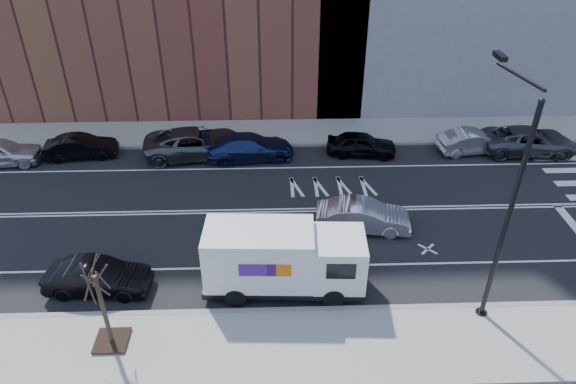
{
  "coord_description": "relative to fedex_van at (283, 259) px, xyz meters",
  "views": [
    {
      "loc": [
        -0.97,
        -21.37,
        14.92
      ],
      "look_at": [
        -0.31,
        -0.45,
        1.4
      ],
      "focal_mm": 32.0,
      "sensor_mm": 36.0,
      "label": 1
    }
  ],
  "objects": [
    {
      "name": "ground",
      "position": [
        0.68,
        5.6,
        -1.55
      ],
      "size": [
        120.0,
        120.0,
        0.0
      ],
      "primitive_type": "plane",
      "color": "black",
      "rests_on": "ground"
    },
    {
      "name": "sidewalk_near",
      "position": [
        0.68,
        -3.2,
        -1.48
      ],
      "size": [
        44.0,
        3.6,
        0.15
      ],
      "primitive_type": "cube",
      "color": "gray",
      "rests_on": "ground"
    },
    {
      "name": "sidewalk_far",
      "position": [
        0.68,
        14.4,
        -1.48
      ],
      "size": [
        44.0,
        3.6,
        0.15
      ],
      "primitive_type": "cube",
      "color": "gray",
      "rests_on": "ground"
    },
    {
      "name": "curb_near",
      "position": [
        0.68,
        -1.4,
        -1.47
      ],
      "size": [
        44.0,
        0.25,
        0.17
      ],
      "primitive_type": "cube",
      "color": "gray",
      "rests_on": "ground"
    },
    {
      "name": "curb_far",
      "position": [
        0.68,
        12.6,
        -1.47
      ],
      "size": [
        44.0,
        0.25,
        0.17
      ],
      "primitive_type": "cube",
      "color": "gray",
      "rests_on": "ground"
    },
    {
      "name": "road_markings",
      "position": [
        0.68,
        5.6,
        -1.55
      ],
      "size": [
        40.0,
        8.6,
        0.01
      ],
      "primitive_type": null,
      "color": "white",
      "rests_on": "ground"
    },
    {
      "name": "streetlight",
      "position": [
        7.68,
        -1.31,
        3.52
      ],
      "size": [
        0.44,
        4.02,
        9.34
      ],
      "color": "black",
      "rests_on": "ground"
    },
    {
      "name": "street_tree",
      "position": [
        -6.32,
        -2.8,
        -0.1
      ],
      "size": [
        1.2,
        1.2,
        3.75
      ],
      "color": "black",
      "rests_on": "ground"
    },
    {
      "name": "fedex_van",
      "position": [
        0.0,
        0.0,
        0.0
      ],
      "size": [
        6.58,
        2.54,
        2.96
      ],
      "rotation": [
        0.0,
        0.0,
        -0.04
      ],
      "color": "black",
      "rests_on": "ground"
    },
    {
      "name": "far_parked_a",
      "position": [
        -16.17,
        10.91,
        -0.78
      ],
      "size": [
        4.7,
        2.26,
        1.55
      ],
      "primitive_type": "imported",
      "rotation": [
        0.0,
        0.0,
        1.67
      ],
      "color": "silver",
      "rests_on": "ground"
    },
    {
      "name": "far_parked_b",
      "position": [
        -11.72,
        11.59,
        -0.87
      ],
      "size": [
        4.28,
        1.92,
        1.37
      ],
      "primitive_type": "imported",
      "rotation": [
        0.0,
        0.0,
        1.69
      ],
      "color": "black",
      "rests_on": "ground"
    },
    {
      "name": "far_parked_c",
      "position": [
        -4.92,
        11.56,
        -0.72
      ],
      "size": [
        6.33,
        3.49,
        1.68
      ],
      "primitive_type": "imported",
      "rotation": [
        0.0,
        0.0,
        1.69
      ],
      "color": "#4A4E52",
      "rests_on": "ground"
    },
    {
      "name": "far_parked_d",
      "position": [
        -1.72,
        11.14,
        -0.8
      ],
      "size": [
        5.36,
        2.6,
        1.5
      ],
      "primitive_type": "imported",
      "rotation": [
        0.0,
        0.0,
        1.67
      ],
      "color": "navy",
      "rests_on": "ground"
    },
    {
      "name": "far_parked_e",
      "position": [
        4.96,
        11.38,
        -0.85
      ],
      "size": [
        4.29,
        2.11,
        1.41
      ],
      "primitive_type": "imported",
      "rotation": [
        0.0,
        0.0,
        1.46
      ],
      "color": "black",
      "rests_on": "ground"
    },
    {
      "name": "far_parked_f",
      "position": [
        11.75,
        11.49,
        -0.85
      ],
      "size": [
        4.46,
        2.06,
        1.41
      ],
      "primitive_type": "imported",
      "rotation": [
        0.0,
        0.0,
        1.7
      ],
      "color": "#A2A2A6",
      "rests_on": "ground"
    },
    {
      "name": "far_parked_g",
      "position": [
        15.08,
        11.35,
        -0.78
      ],
      "size": [
        5.74,
        2.91,
        1.56
      ],
      "primitive_type": "imported",
      "rotation": [
        0.0,
        0.0,
        1.51
      ],
      "color": "#46474D",
      "rests_on": "ground"
    },
    {
      "name": "driving_sedan",
      "position": [
        3.9,
        3.96,
        -0.82
      ],
      "size": [
        4.6,
        2.05,
        1.47
      ],
      "primitive_type": "imported",
      "rotation": [
        0.0,
        0.0,
        1.46
      ],
      "color": "silver",
      "rests_on": "ground"
    },
    {
      "name": "near_parked_rear_a",
      "position": [
        -7.54,
        0.08,
        -0.86
      ],
      "size": [
        4.29,
        1.73,
        1.39
      ],
      "primitive_type": "imported",
      "rotation": [
        0.0,
        0.0,
        1.51
      ],
      "color": "black",
      "rests_on": "ground"
    }
  ]
}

